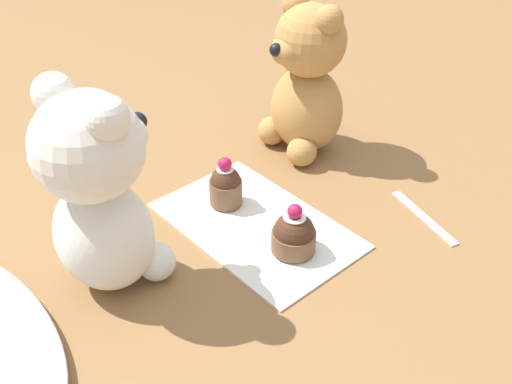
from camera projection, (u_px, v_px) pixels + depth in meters
The scene contains 7 objects.
ground_plane at pixel (256, 226), 0.80m from camera, with size 4.00×4.00×0.00m, color olive.
knitted_placemat at pixel (256, 224), 0.80m from camera, with size 0.27×0.17×0.01m, color silver.
teddy_bear_cream at pixel (99, 191), 0.65m from camera, with size 0.14×0.14×0.25m.
teddy_bear_tan at pixel (306, 82), 0.90m from camera, with size 0.13×0.13×0.24m.
cupcake_near_cream_bear at pixel (291, 236), 0.74m from camera, with size 0.06×0.06×0.07m.
cupcake_near_tan_bear at pixel (227, 185), 0.82m from camera, with size 0.05×0.05×0.07m.
teaspoon at pixel (424, 216), 0.81m from camera, with size 0.13×0.01×0.01m, color silver.
Camera 1 is at (-0.47, 0.42, 0.50)m, focal length 42.00 mm.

